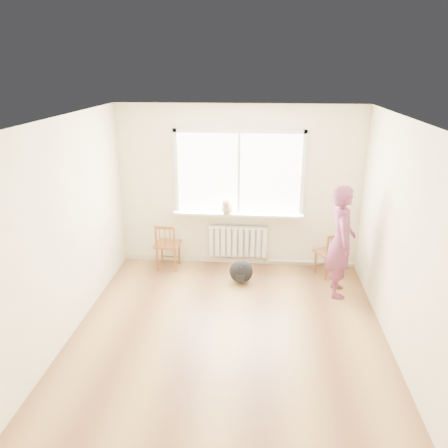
% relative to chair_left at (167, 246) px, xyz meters
% --- Properties ---
extents(floor, '(4.50, 4.50, 0.00)m').
position_rel_chair_left_xyz_m(floor, '(1.17, -1.89, -0.41)').
color(floor, '#A87C44').
rests_on(floor, ground).
extents(ceiling, '(4.50, 4.50, 0.00)m').
position_rel_chair_left_xyz_m(ceiling, '(1.17, -1.89, 2.29)').
color(ceiling, white).
rests_on(ceiling, back_wall).
extents(back_wall, '(4.00, 0.01, 2.70)m').
position_rel_chair_left_xyz_m(back_wall, '(1.17, 0.36, 0.94)').
color(back_wall, '#F2E9C2').
rests_on(back_wall, ground).
extents(window, '(2.12, 0.05, 1.42)m').
position_rel_chair_left_xyz_m(window, '(1.17, 0.34, 1.25)').
color(window, white).
rests_on(window, back_wall).
extents(windowsill, '(2.15, 0.22, 0.04)m').
position_rel_chair_left_xyz_m(windowsill, '(1.17, 0.25, 0.52)').
color(windowsill, white).
rests_on(windowsill, back_wall).
extents(radiator, '(1.00, 0.12, 0.55)m').
position_rel_chair_left_xyz_m(radiator, '(1.17, 0.27, 0.03)').
color(radiator, white).
rests_on(radiator, back_wall).
extents(heating_pipe, '(1.40, 0.04, 0.04)m').
position_rel_chair_left_xyz_m(heating_pipe, '(2.42, 0.30, -0.33)').
color(heating_pipe, silver).
rests_on(heating_pipe, back_wall).
extents(baseboard, '(4.00, 0.03, 0.08)m').
position_rel_chair_left_xyz_m(baseboard, '(1.17, 0.35, -0.37)').
color(baseboard, beige).
rests_on(baseboard, ground).
extents(chair_left, '(0.42, 0.40, 0.81)m').
position_rel_chair_left_xyz_m(chair_left, '(0.00, 0.00, 0.00)').
color(chair_left, brown).
rests_on(chair_left, floor).
extents(chair_right, '(0.50, 0.50, 0.77)m').
position_rel_chair_left_xyz_m(chair_right, '(2.68, -0.05, -0.02)').
color(chair_right, brown).
rests_on(chair_right, floor).
extents(person, '(0.42, 0.62, 1.68)m').
position_rel_chair_left_xyz_m(person, '(2.72, -0.60, 0.43)').
color(person, '#CB4377').
rests_on(person, floor).
extents(cat, '(0.22, 0.45, 0.30)m').
position_rel_chair_left_xyz_m(cat, '(0.99, 0.16, 0.66)').
color(cat, '#CCB68B').
rests_on(cat, windowsill).
extents(backpack, '(0.45, 0.41, 0.37)m').
position_rel_chair_left_xyz_m(backpack, '(1.26, -0.39, -0.22)').
color(backpack, black).
rests_on(backpack, floor).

